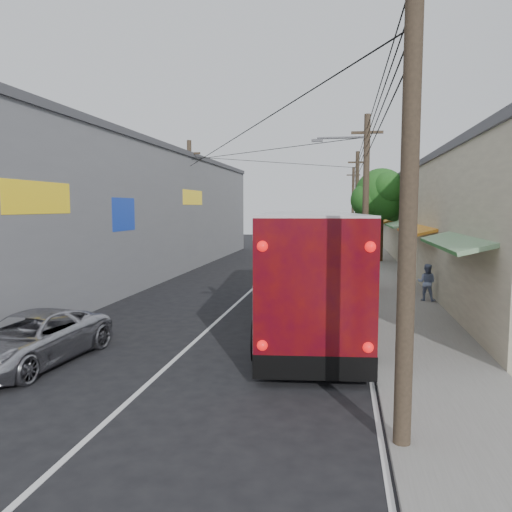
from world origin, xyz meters
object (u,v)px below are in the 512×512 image
at_px(parked_car_far, 338,244).
at_px(pedestrian_near, 370,271).
at_px(parked_car_mid, 348,254).
at_px(pedestrian_far, 427,282).
at_px(jeepney, 30,339).
at_px(parked_suv, 333,274).
at_px(coach_bus, 306,265).

relative_size(parked_car_far, pedestrian_near, 2.70).
xyz_separation_m(parked_car_mid, pedestrian_far, (3.00, -13.81, 0.18)).
relative_size(jeepney, parked_suv, 0.80).
xyz_separation_m(parked_suv, pedestrian_near, (1.70, 0.66, 0.07)).
xyz_separation_m(coach_bus, parked_car_mid, (1.61, 17.76, -1.24)).
bearing_deg(pedestrian_far, parked_suv, -13.19).
bearing_deg(parked_car_far, parked_car_mid, -79.24).
relative_size(coach_bus, parked_suv, 2.30).
height_order(parked_car_far, pedestrian_near, pedestrian_near).
bearing_deg(jeepney, coach_bus, 48.01).
distance_m(jeepney, pedestrian_far, 14.82).
bearing_deg(parked_car_mid, jeepney, -111.49).
relative_size(coach_bus, parked_car_far, 3.11).
height_order(parked_suv, pedestrian_far, parked_suv).
bearing_deg(pedestrian_far, jeepney, 59.88).
distance_m(parked_car_mid, parked_car_far, 8.73).
height_order(jeepney, pedestrian_near, pedestrian_near).
bearing_deg(pedestrian_near, parked_suv, 6.99).
distance_m(parked_suv, pedestrian_far, 4.44).
xyz_separation_m(jeepney, parked_car_far, (7.22, 32.40, 0.06)).
distance_m(coach_bus, parked_car_far, 26.50).
xyz_separation_m(parked_car_mid, pedestrian_near, (0.90, -10.85, 0.21)).
distance_m(parked_suv, parked_car_far, 20.20).
distance_m(jeepney, parked_car_far, 33.20).
height_order(coach_bus, parked_suv, coach_bus).
relative_size(jeepney, parked_car_mid, 1.13).
bearing_deg(jeepney, parked_car_mid, 76.47).
distance_m(parked_car_mid, pedestrian_far, 14.13).
bearing_deg(jeepney, parked_car_far, 82.60).
height_order(pedestrian_near, pedestrian_far, pedestrian_near).
distance_m(parked_car_far, pedestrian_near, 19.62).
bearing_deg(parked_car_far, parked_suv, -84.50).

